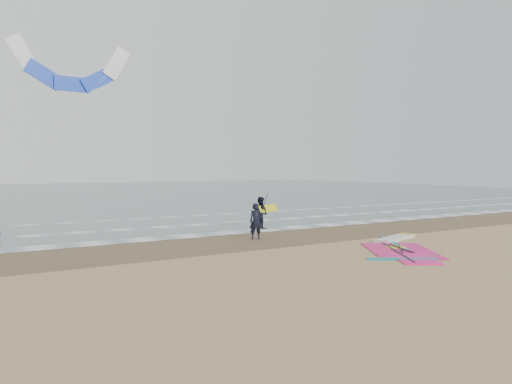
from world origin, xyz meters
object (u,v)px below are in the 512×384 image
person_standing (256,221)px  person_walking (261,213)px  windsurf_rig (401,247)px  surf_kite (71,71)px

person_standing → person_walking: 3.44m
windsurf_rig → person_standing: 6.31m
person_walking → windsurf_rig: bearing=177.9°
person_standing → surf_kite: surf_kite is taller
person_standing → surf_kite: 12.96m
person_standing → surf_kite: size_ratio=0.19×
person_walking → surf_kite: surf_kite is taller
person_standing → surf_kite: bearing=147.4°
windsurf_rig → surf_kite: 18.75m
person_walking → surf_kite: 12.52m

